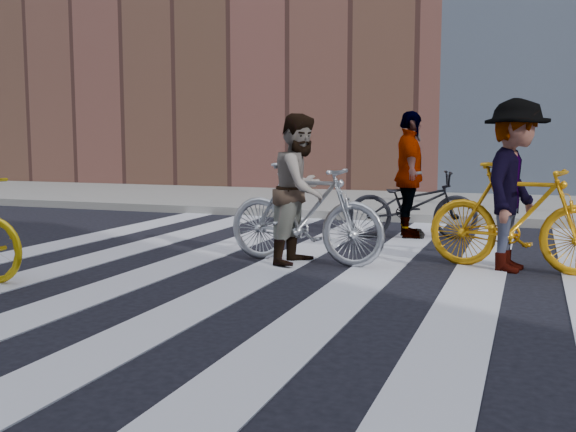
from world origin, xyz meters
The scene contains 9 objects.
ground centered at (0.00, 0.00, 0.00)m, with size 100.00×100.00×0.00m, color black.
sidewalk_far centered at (0.00, 7.50, 0.07)m, with size 100.00×5.00×0.15m, color gray.
zebra_crosswalk centered at (0.00, 0.00, 0.01)m, with size 8.25×10.00×0.01m.
bike_silver_mid centered at (-0.30, 0.82, 0.58)m, with size 0.55×1.94×1.16m, color #ACB0B6.
bike_yellow_right centered at (2.02, 1.19, 0.59)m, with size 0.56×1.97×1.18m, color orange.
bike_dark_rear centered at (0.53, 3.25, 0.49)m, with size 0.65×1.86×0.98m, color black.
rider_mid centered at (-0.35, 0.82, 0.86)m, with size 0.84×0.65×1.72m, color slate.
rider_right centered at (1.97, 1.19, 0.93)m, with size 1.21×0.69×1.87m, color slate.
rider_rear centered at (0.48, 3.25, 0.92)m, with size 1.08×0.45×1.84m, color slate.
Camera 1 is at (2.14, -6.47, 1.44)m, focal length 42.00 mm.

